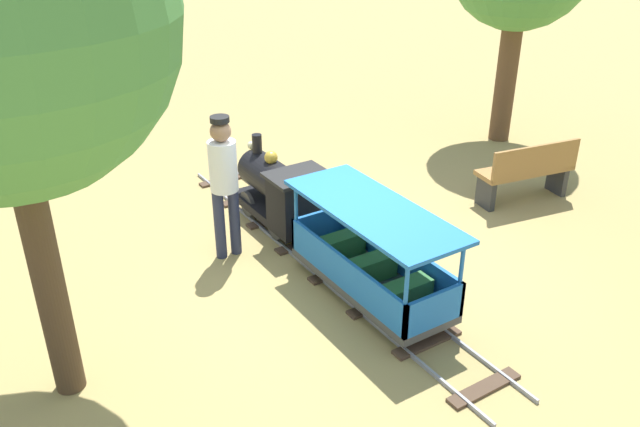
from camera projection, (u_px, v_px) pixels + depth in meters
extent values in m
plane|color=#A38C51|center=(335.00, 269.00, 7.09)|extent=(60.00, 60.00, 0.00)
cube|color=gray|center=(303.00, 263.00, 7.17)|extent=(0.03, 5.70, 0.04)
cube|color=gray|center=(339.00, 251.00, 7.40)|extent=(0.03, 5.70, 0.04)
cube|color=#4C3828|center=(484.00, 388.00, 5.42)|extent=(0.72, 0.14, 0.03)
cube|color=#4C3828|center=(427.00, 342.00, 5.95)|extent=(0.72, 0.14, 0.03)
cube|color=#4C3828|center=(380.00, 304.00, 6.49)|extent=(0.72, 0.14, 0.03)
cube|color=#4C3828|center=(339.00, 272.00, 7.02)|extent=(0.72, 0.14, 0.03)
cube|color=#4C3828|center=(305.00, 244.00, 7.56)|extent=(0.72, 0.14, 0.03)
cube|color=#4C3828|center=(274.00, 220.00, 8.09)|extent=(0.72, 0.14, 0.03)
cube|color=#4C3828|center=(248.00, 198.00, 8.62)|extent=(0.72, 0.14, 0.03)
cube|color=#4C3828|center=(225.00, 180.00, 9.16)|extent=(0.72, 0.14, 0.03)
cube|color=black|center=(279.00, 209.00, 7.91)|extent=(0.60, 1.40, 0.10)
cylinder|color=black|center=(270.00, 177.00, 7.90)|extent=(0.44, 0.85, 0.44)
cylinder|color=#B7932D|center=(253.00, 165.00, 8.22)|extent=(0.37, 0.02, 0.37)
cylinder|color=black|center=(257.00, 143.00, 7.97)|extent=(0.12, 0.12, 0.23)
sphere|color=#B7932D|center=(271.00, 157.00, 7.74)|extent=(0.16, 0.16, 0.16)
cube|color=black|center=(299.00, 199.00, 7.41)|extent=(0.60, 0.45, 0.55)
cube|color=black|center=(298.00, 175.00, 7.27)|extent=(0.68, 0.53, 0.04)
sphere|color=#F2EAB2|center=(251.00, 145.00, 8.13)|extent=(0.10, 0.10, 0.10)
cylinder|color=#2D2D2D|center=(248.00, 204.00, 8.06)|extent=(0.05, 0.32, 0.32)
cylinder|color=#2D2D2D|center=(282.00, 195.00, 8.30)|extent=(0.05, 0.32, 0.32)
cylinder|color=#2D2D2D|center=(275.00, 227.00, 7.54)|extent=(0.05, 0.32, 0.32)
cylinder|color=#2D2D2D|center=(311.00, 216.00, 7.77)|extent=(0.05, 0.32, 0.32)
cube|color=#3F3F3F|center=(370.00, 282.00, 6.54)|extent=(0.68, 1.90, 0.08)
cube|color=blue|center=(344.00, 273.00, 6.29)|extent=(0.04, 1.90, 0.35)
cube|color=blue|center=(396.00, 255.00, 6.60)|extent=(0.04, 1.90, 0.35)
cube|color=blue|center=(320.00, 226.00, 7.14)|extent=(0.68, 0.04, 0.35)
cube|color=blue|center=(434.00, 310.00, 5.74)|extent=(0.68, 0.04, 0.35)
cylinder|color=blue|center=(296.00, 218.00, 6.88)|extent=(0.04, 0.04, 0.75)
cylinder|color=blue|center=(345.00, 204.00, 7.17)|extent=(0.04, 0.04, 0.75)
cylinder|color=blue|center=(405.00, 301.00, 5.53)|extent=(0.04, 0.04, 0.75)
cylinder|color=blue|center=(460.00, 279.00, 5.82)|extent=(0.04, 0.04, 0.75)
cube|color=blue|center=(373.00, 210.00, 6.17)|extent=(0.78, 2.00, 0.04)
cube|color=#2D6B33|center=(405.00, 294.00, 6.07)|extent=(0.52, 0.20, 0.24)
cube|color=#2D6B33|center=(371.00, 268.00, 6.47)|extent=(0.52, 0.20, 0.24)
cube|color=#2D6B33|center=(340.00, 246.00, 6.87)|extent=(0.52, 0.20, 0.24)
cylinder|color=#262626|center=(314.00, 261.00, 6.93)|extent=(0.04, 0.24, 0.24)
cylinder|color=#262626|center=(351.00, 249.00, 7.16)|extent=(0.04, 0.24, 0.24)
cylinder|color=#262626|center=(392.00, 326.00, 5.93)|extent=(0.04, 0.24, 0.24)
cylinder|color=#262626|center=(433.00, 309.00, 6.17)|extent=(0.04, 0.24, 0.24)
cylinder|color=#282D47|center=(220.00, 225.00, 7.15)|extent=(0.12, 0.12, 0.80)
cylinder|color=#282D47|center=(235.00, 221.00, 7.23)|extent=(0.12, 0.12, 0.80)
cylinder|color=white|center=(223.00, 166.00, 6.88)|extent=(0.30, 0.30, 0.55)
sphere|color=#936B4C|center=(220.00, 131.00, 6.71)|extent=(0.22, 0.22, 0.22)
cylinder|color=black|center=(220.00, 119.00, 6.65)|extent=(0.20, 0.20, 0.06)
cube|color=olive|center=(525.00, 170.00, 8.45)|extent=(1.35, 0.62, 0.06)
cube|color=olive|center=(536.00, 160.00, 8.21)|extent=(1.29, 0.26, 0.40)
cube|color=#333333|center=(486.00, 192.00, 8.35)|extent=(0.13, 0.33, 0.42)
cube|color=#333333|center=(557.00, 178.00, 8.74)|extent=(0.13, 0.33, 0.42)
cylinder|color=#4C3823|center=(47.00, 276.00, 4.97)|extent=(0.24, 0.24, 2.16)
cylinder|color=brown|center=(506.00, 76.00, 10.19)|extent=(0.32, 0.32, 2.05)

